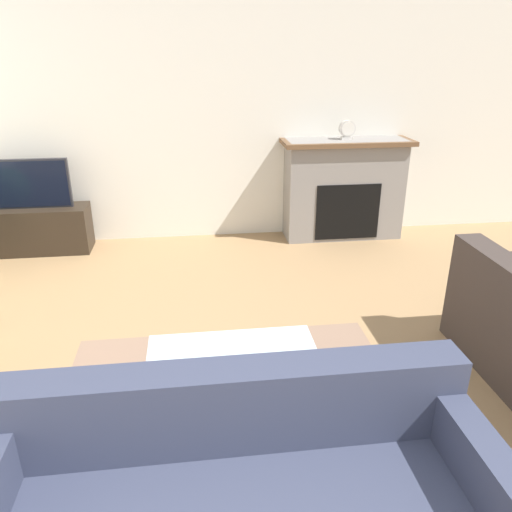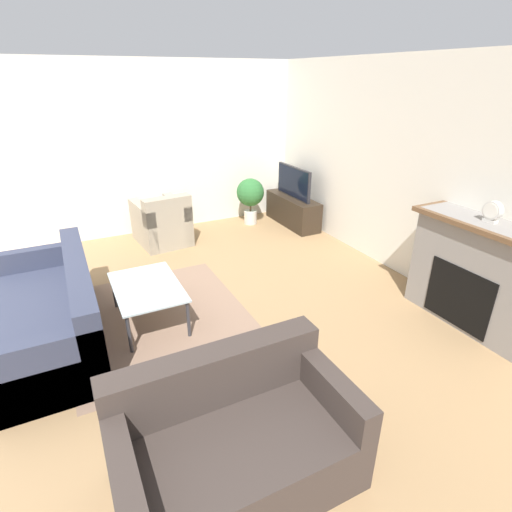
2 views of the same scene
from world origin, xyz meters
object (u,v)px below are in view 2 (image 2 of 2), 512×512
Objects in this scene: couch_loveseat at (234,443)px; tv at (294,182)px; armchair_by_window at (162,225)px; potted_plant at (250,195)px; coffee_table at (147,289)px; mantel_clock at (492,211)px; couch_sectional at (53,316)px.

tv is at bearing 54.41° from couch_loveseat.
potted_plant is at bearing -179.13° from armchair_by_window.
couch_loveseat reaches higher than coffee_table.
armchair_by_window is at bearing -147.34° from mantel_clock.
couch_sectional is 4.41m from mantel_clock.
mantel_clock reaches higher than couch_sectional.
mantel_clock reaches higher than couch_loveseat.
mantel_clock is at bearing 1.07° from tv.
mantel_clock is (3.52, 0.07, 0.49)m from tv.
couch_loveseat reaches higher than potted_plant.
couch_sectional is at bearing -93.21° from coffee_table.
couch_sectional is 2.55× the size of potted_plant.
couch_loveseat is 1.49× the size of coffee_table.
armchair_by_window is at bearing 142.12° from couch_sectional.
couch_sectional is 4.00m from potted_plant.
armchair_by_window is 1.67m from potted_plant.
mantel_clock is (-0.56, 2.99, 0.96)m from couch_loveseat.
couch_sectional is at bearing -111.78° from mantel_clock.
coffee_table is 3.32m from potted_plant.
couch_loveseat is 5.00m from potted_plant.
couch_sectional and armchair_by_window have the same top height.
couch_loveseat is 4.30m from armchair_by_window.
coffee_table is at bearing -56.63° from tv.
mantel_clock reaches higher than tv.
armchair_by_window is 4.48m from mantel_clock.
tv is 1.20× the size of potted_plant.
armchair_by_window reaches higher than potted_plant.
tv is 4.40m from couch_sectional.
armchair_by_window is 1.18× the size of potted_plant.
armchair_by_window is at bearing 161.81° from coffee_table.
coffee_table is (-2.11, -0.08, 0.10)m from couch_loveseat.
couch_sectional is 2.65m from armchair_by_window.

